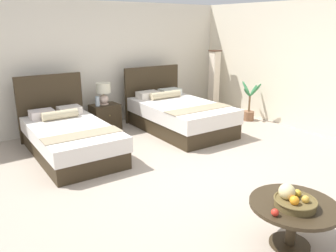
# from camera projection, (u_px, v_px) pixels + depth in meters

# --- Properties ---
(ground_plane) EXTENTS (10.12, 10.13, 0.02)m
(ground_plane) POSITION_uv_depth(u_px,v_px,m) (195.00, 175.00, 4.86)
(ground_plane) COLOR #A89987
(wall_back) EXTENTS (10.12, 0.12, 2.54)m
(wall_back) POSITION_uv_depth(u_px,v_px,m) (94.00, 65.00, 7.01)
(wall_back) COLOR silver
(wall_back) RESTS_ON ground
(wall_side_right) EXTENTS (0.12, 5.73, 2.54)m
(wall_side_right) POSITION_uv_depth(u_px,v_px,m) (309.00, 67.00, 6.64)
(wall_side_right) COLOR beige
(wall_side_right) RESTS_ON ground
(bed_near_window) EXTENTS (1.25, 2.17, 1.21)m
(bed_near_window) POSITION_uv_depth(u_px,v_px,m) (70.00, 137.00, 5.57)
(bed_near_window) COLOR #332718
(bed_near_window) RESTS_ON ground
(bed_near_corner) EXTENTS (1.42, 2.25, 1.19)m
(bed_near_corner) POSITION_uv_depth(u_px,v_px,m) (178.00, 115.00, 6.84)
(bed_near_corner) COLOR #332718
(bed_near_corner) RESTS_ON ground
(nightstand) EXTENTS (0.56, 0.42, 0.53)m
(nightstand) POSITION_uv_depth(u_px,v_px,m) (105.00, 117.00, 6.87)
(nightstand) COLOR #332718
(nightstand) RESTS_ON ground
(table_lamp) EXTENTS (0.29, 0.29, 0.44)m
(table_lamp) POSITION_uv_depth(u_px,v_px,m) (103.00, 91.00, 6.73)
(table_lamp) COLOR beige
(table_lamp) RESTS_ON nightstand
(vase) EXTENTS (0.09, 0.09, 0.19)m
(vase) POSITION_uv_depth(u_px,v_px,m) (97.00, 101.00, 6.64)
(vase) COLOR #AFC1CE
(vase) RESTS_ON nightstand
(coffee_table) EXTENTS (0.84, 0.84, 0.46)m
(coffee_table) POSITION_uv_depth(u_px,v_px,m) (293.00, 213.00, 3.21)
(coffee_table) COLOR #332718
(coffee_table) RESTS_ON ground
(fruit_bowl) EXTENTS (0.39, 0.39, 0.21)m
(fruit_bowl) POSITION_uv_depth(u_px,v_px,m) (294.00, 200.00, 3.12)
(fruit_bowl) COLOR brown
(fruit_bowl) RESTS_ON coffee_table
(loose_apple) EXTENTS (0.07, 0.07, 0.07)m
(loose_apple) POSITION_uv_depth(u_px,v_px,m) (275.00, 212.00, 2.97)
(loose_apple) COLOR red
(loose_apple) RESTS_ON coffee_table
(floor_lamp_corner) EXTENTS (0.23, 0.23, 1.49)m
(floor_lamp_corner) POSITION_uv_depth(u_px,v_px,m) (214.00, 81.00, 8.22)
(floor_lamp_corner) COLOR #3F261A
(floor_lamp_corner) RESTS_ON ground
(potted_palm) EXTENTS (0.51, 0.60, 0.89)m
(potted_palm) POSITION_uv_depth(u_px,v_px,m) (249.00, 108.00, 7.53)
(potted_palm) COLOR brown
(potted_palm) RESTS_ON ground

